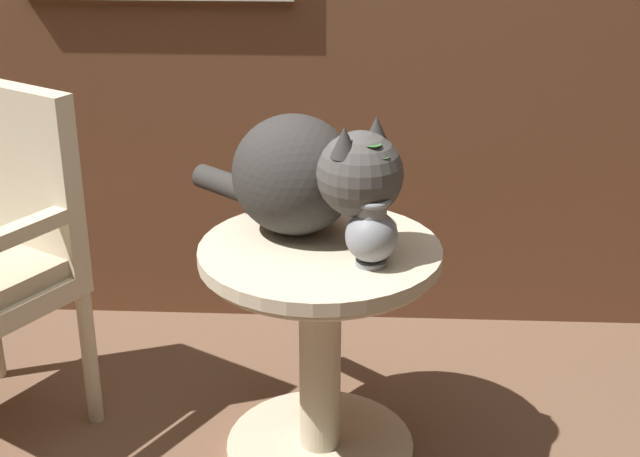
% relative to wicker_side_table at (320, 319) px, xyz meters
% --- Properties ---
extents(wicker_side_table, '(0.61, 0.61, 0.62)m').
position_rel_wicker_side_table_xyz_m(wicker_side_table, '(0.00, 0.00, 0.00)').
color(wicker_side_table, beige).
rests_on(wicker_side_table, ground_plane).
extents(cat, '(0.58, 0.51, 0.34)m').
position_rel_wicker_side_table_xyz_m(cat, '(-0.04, 0.07, 0.37)').
color(cat, '#33302D').
rests_on(cat, wicker_side_table).
extents(pewter_vase_with_ivy, '(0.13, 0.13, 0.30)m').
position_rel_wicker_side_table_xyz_m(pewter_vase_with_ivy, '(0.13, -0.10, 0.29)').
color(pewter_vase_with_ivy, gray).
rests_on(pewter_vase_with_ivy, wicker_side_table).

